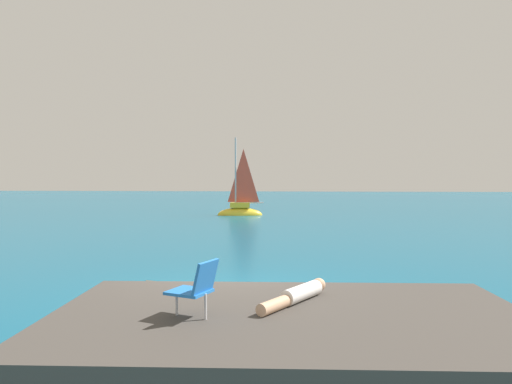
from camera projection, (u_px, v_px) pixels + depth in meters
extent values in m
plane|color=#0F5675|center=(228.00, 295.00, 9.96)|extent=(160.00, 160.00, 0.00)
cube|color=#423D38|center=(290.00, 334.00, 6.59)|extent=(6.95, 4.24, 0.60)
cube|color=#3E433B|center=(317.00, 315.00, 8.55)|extent=(1.20, 1.20, 0.63)
cube|color=#3B3D34|center=(177.00, 310.00, 8.83)|extent=(1.65, 1.46, 1.05)
ellipsoid|color=yellow|center=(240.00, 215.00, 31.68)|extent=(3.13, 1.38, 1.04)
cube|color=yellow|center=(240.00, 205.00, 31.66)|extent=(1.40, 0.87, 0.34)
cylinder|color=#B7B7BC|center=(236.00, 173.00, 31.59)|extent=(0.11, 0.11, 4.74)
cylinder|color=#B2B2B7|center=(250.00, 203.00, 31.67)|extent=(1.90, 0.30, 0.09)
pyramid|color=#DB4C38|center=(243.00, 175.00, 31.60)|extent=(1.51, 0.23, 3.60)
cylinder|color=white|center=(302.00, 292.00, 7.26)|extent=(0.67, 0.89, 0.24)
cylinder|color=tan|center=(275.00, 305.00, 6.66)|extent=(0.52, 0.69, 0.18)
sphere|color=tan|center=(319.00, 285.00, 7.70)|extent=(0.22, 0.22, 0.22)
cube|color=blue|center=(189.00, 292.00, 6.36)|extent=(0.66, 0.63, 0.04)
cube|color=blue|center=(205.00, 277.00, 6.24)|extent=(0.31, 0.50, 0.45)
cylinder|color=silver|center=(177.00, 303.00, 6.46)|extent=(0.04, 0.04, 0.35)
cylinder|color=silver|center=(206.00, 307.00, 6.26)|extent=(0.04, 0.04, 0.35)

